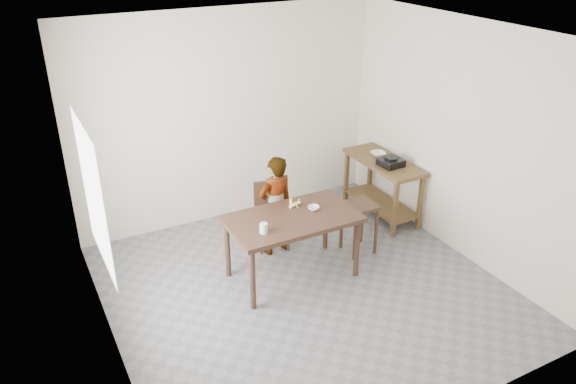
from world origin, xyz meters
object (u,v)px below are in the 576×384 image
stool (359,227)px  prep_counter (382,188)px  dining_chair (272,217)px  dining_table (292,247)px  child (276,206)px

stool → prep_counter: bearing=38.0°
dining_chair → stool: bearing=-17.9°
dining_chair → stool: size_ratio=1.26×
dining_table → dining_chair: bearing=82.2°
dining_table → prep_counter: size_ratio=1.17×
child → dining_chair: 0.26m
dining_table → dining_chair: 0.69m
dining_table → dining_chair: (0.09, 0.68, 0.02)m
dining_table → prep_counter: bearing=22.1°
prep_counter → stool: size_ratio=1.91×
prep_counter → dining_chair: (-1.63, -0.02, -0.01)m
child → stool: bearing=146.0°
child → dining_chair: bearing=-104.5°
dining_chair → stool: dining_chair is taller
dining_table → stool: bearing=5.9°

